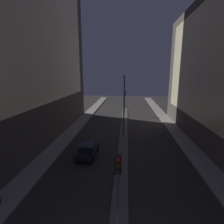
# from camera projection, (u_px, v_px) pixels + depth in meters

# --- Properties ---
(building_left) EXTENTS (6.01, 32.87, 31.62)m
(building_left) POSITION_uv_depth(u_px,v_px,m) (20.00, 12.00, 20.18)
(building_left) COLOR #423D38
(building_left) RESTS_ON ground
(median_strip) EXTENTS (1.19, 38.43, 0.13)m
(median_strip) POSITION_uv_depth(u_px,v_px,m) (124.00, 133.00, 26.25)
(median_strip) COLOR #56544F
(median_strip) RESTS_ON ground
(traffic_light_near) EXTENTS (0.32, 0.42, 5.06)m
(traffic_light_near) POSITION_uv_depth(u_px,v_px,m) (118.00, 182.00, 8.29)
(traffic_light_near) COLOR #4C4C51
(traffic_light_near) RESTS_ON median_strip
(traffic_light_mid) EXTENTS (0.32, 0.42, 5.06)m
(traffic_light_mid) POSITION_uv_depth(u_px,v_px,m) (125.00, 97.00, 37.79)
(traffic_light_mid) COLOR #4C4C51
(traffic_light_mid) RESTS_ON median_strip
(street_lamp) EXTENTS (0.47, 0.47, 8.61)m
(street_lamp) POSITION_uv_depth(u_px,v_px,m) (124.00, 98.00, 23.51)
(street_lamp) COLOR #4C4C51
(street_lamp) RESTS_ON median_strip
(car_left_lane) EXTENTS (1.81, 4.16, 1.49)m
(car_left_lane) POSITION_uv_depth(u_px,v_px,m) (88.00, 150.00, 19.03)
(car_left_lane) COLOR black
(car_left_lane) RESTS_ON ground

